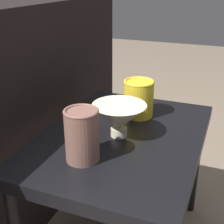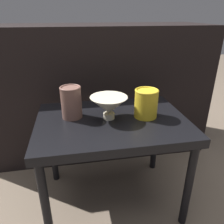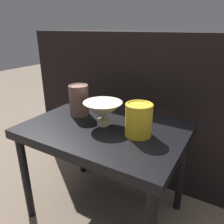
# 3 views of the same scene
# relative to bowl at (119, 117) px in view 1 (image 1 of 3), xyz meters

# --- Properties ---
(table) EXTENTS (0.69, 0.49, 0.49)m
(table) POSITION_rel_bowl_xyz_m (0.01, -0.01, -0.12)
(table) COLOR black
(table) RESTS_ON ground_plane
(bowl) EXTENTS (0.17, 0.17, 0.11)m
(bowl) POSITION_rel_bowl_xyz_m (0.00, 0.00, 0.00)
(bowl) COLOR beige
(bowl) RESTS_ON table
(vase_textured_left) EXTENTS (0.10, 0.10, 0.15)m
(vase_textured_left) POSITION_rel_bowl_xyz_m (-0.17, 0.04, 0.01)
(vase_textured_left) COLOR brown
(vase_textured_left) RESTS_ON table
(vase_colorful_right) EXTENTS (0.11, 0.11, 0.13)m
(vase_colorful_right) POSITION_rel_bowl_xyz_m (0.17, -0.01, 0.00)
(vase_colorful_right) COLOR gold
(vase_colorful_right) RESTS_ON table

